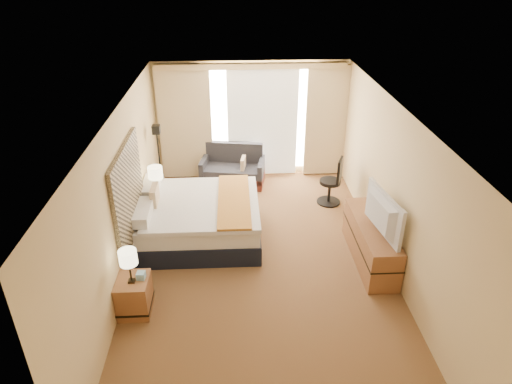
{
  "coord_description": "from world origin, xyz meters",
  "views": [
    {
      "loc": [
        -0.4,
        -6.19,
        4.62
      ],
      "look_at": [
        -0.05,
        0.4,
        1.13
      ],
      "focal_mm": 32.0,
      "sensor_mm": 36.0,
      "label": 1
    }
  ],
  "objects_px": {
    "nightstand_left": "(134,295)",
    "media_dresser": "(371,242)",
    "nightstand_right": "(158,208)",
    "desk_chair": "(333,184)",
    "floor_lamp": "(158,148)",
    "bed": "(199,219)",
    "television": "(377,214)",
    "lamp_right": "(155,173)",
    "loveseat": "(233,171)",
    "lamp_left": "(128,258)"
  },
  "relations": [
    {
      "from": "nightstand_left",
      "to": "media_dresser",
      "type": "bearing_deg",
      "value": 15.84
    },
    {
      "from": "nightstand_left",
      "to": "nightstand_right",
      "type": "height_order",
      "value": "same"
    },
    {
      "from": "nightstand_left",
      "to": "media_dresser",
      "type": "distance_m",
      "value": 3.85
    },
    {
      "from": "desk_chair",
      "to": "floor_lamp",
      "type": "bearing_deg",
      "value": -163.56
    },
    {
      "from": "nightstand_right",
      "to": "nightstand_left",
      "type": "bearing_deg",
      "value": -90.0
    },
    {
      "from": "bed",
      "to": "television",
      "type": "height_order",
      "value": "television"
    },
    {
      "from": "nightstand_left",
      "to": "floor_lamp",
      "type": "height_order",
      "value": "floor_lamp"
    },
    {
      "from": "nightstand_right",
      "to": "lamp_right",
      "type": "distance_m",
      "value": 0.72
    },
    {
      "from": "nightstand_left",
      "to": "media_dresser",
      "type": "relative_size",
      "value": 0.31
    },
    {
      "from": "bed",
      "to": "nightstand_right",
      "type": "bearing_deg",
      "value": 143.43
    },
    {
      "from": "nightstand_left",
      "to": "lamp_right",
      "type": "height_order",
      "value": "lamp_right"
    },
    {
      "from": "floor_lamp",
      "to": "television",
      "type": "distance_m",
      "value": 4.47
    },
    {
      "from": "floor_lamp",
      "to": "television",
      "type": "bearing_deg",
      "value": -34.64
    },
    {
      "from": "loveseat",
      "to": "television",
      "type": "xyz_separation_m",
      "value": [
        2.21,
        -3.28,
        0.75
      ]
    },
    {
      "from": "desk_chair",
      "to": "television",
      "type": "xyz_separation_m",
      "value": [
        0.19,
        -2.22,
        0.59
      ]
    },
    {
      "from": "lamp_left",
      "to": "lamp_right",
      "type": "height_order",
      "value": "lamp_right"
    },
    {
      "from": "nightstand_left",
      "to": "floor_lamp",
      "type": "bearing_deg",
      "value": 90.51
    },
    {
      "from": "nightstand_left",
      "to": "lamp_left",
      "type": "height_order",
      "value": "lamp_left"
    },
    {
      "from": "media_dresser",
      "to": "desk_chair",
      "type": "height_order",
      "value": "desk_chair"
    },
    {
      "from": "bed",
      "to": "floor_lamp",
      "type": "distance_m",
      "value": 1.85
    },
    {
      "from": "bed",
      "to": "loveseat",
      "type": "bearing_deg",
      "value": 73.8
    },
    {
      "from": "desk_chair",
      "to": "nightstand_left",
      "type": "bearing_deg",
      "value": -117.06
    },
    {
      "from": "nightstand_left",
      "to": "loveseat",
      "type": "xyz_separation_m",
      "value": [
        1.44,
        4.09,
        0.01
      ]
    },
    {
      "from": "lamp_left",
      "to": "bed",
      "type": "bearing_deg",
      "value": 67.56
    },
    {
      "from": "lamp_right",
      "to": "television",
      "type": "distance_m",
      "value": 4.03
    },
    {
      "from": "nightstand_right",
      "to": "media_dresser",
      "type": "bearing_deg",
      "value": -21.4
    },
    {
      "from": "floor_lamp",
      "to": "lamp_left",
      "type": "distance_m",
      "value": 3.39
    },
    {
      "from": "lamp_left",
      "to": "television",
      "type": "bearing_deg",
      "value": 13.08
    },
    {
      "from": "nightstand_right",
      "to": "desk_chair",
      "type": "xyz_separation_m",
      "value": [
        3.46,
        0.53,
        0.17
      ]
    },
    {
      "from": "nightstand_left",
      "to": "bed",
      "type": "bearing_deg",
      "value": 66.94
    },
    {
      "from": "nightstand_right",
      "to": "loveseat",
      "type": "relative_size",
      "value": 0.37
    },
    {
      "from": "media_dresser",
      "to": "bed",
      "type": "height_order",
      "value": "bed"
    },
    {
      "from": "floor_lamp",
      "to": "lamp_right",
      "type": "xyz_separation_m",
      "value": [
        0.04,
        -0.81,
        -0.16
      ]
    },
    {
      "from": "desk_chair",
      "to": "loveseat",
      "type": "bearing_deg",
      "value": 173.9
    },
    {
      "from": "lamp_right",
      "to": "television",
      "type": "bearing_deg",
      "value": -25.43
    },
    {
      "from": "bed",
      "to": "desk_chair",
      "type": "bearing_deg",
      "value": 23.05
    },
    {
      "from": "nightstand_right",
      "to": "media_dresser",
      "type": "height_order",
      "value": "media_dresser"
    },
    {
      "from": "nightstand_left",
      "to": "loveseat",
      "type": "relative_size",
      "value": 0.37
    },
    {
      "from": "media_dresser",
      "to": "loveseat",
      "type": "relative_size",
      "value": 1.22
    },
    {
      "from": "lamp_right",
      "to": "bed",
      "type": "bearing_deg",
      "value": -38.69
    },
    {
      "from": "media_dresser",
      "to": "loveseat",
      "type": "xyz_separation_m",
      "value": [
        -2.26,
        3.04,
        -0.07
      ]
    },
    {
      "from": "loveseat",
      "to": "nightstand_right",
      "type": "bearing_deg",
      "value": -122.73
    },
    {
      "from": "loveseat",
      "to": "lamp_left",
      "type": "xyz_separation_m",
      "value": [
        -1.44,
        -4.13,
        0.67
      ]
    },
    {
      "from": "loveseat",
      "to": "television",
      "type": "distance_m",
      "value": 4.02
    },
    {
      "from": "media_dresser",
      "to": "desk_chair",
      "type": "relative_size",
      "value": 1.8
    },
    {
      "from": "loveseat",
      "to": "desk_chair",
      "type": "distance_m",
      "value": 2.28
    },
    {
      "from": "nightstand_left",
      "to": "television",
      "type": "distance_m",
      "value": 3.82
    },
    {
      "from": "loveseat",
      "to": "floor_lamp",
      "type": "height_order",
      "value": "floor_lamp"
    },
    {
      "from": "desk_chair",
      "to": "lamp_right",
      "type": "relative_size",
      "value": 1.75
    },
    {
      "from": "nightstand_left",
      "to": "nightstand_right",
      "type": "bearing_deg",
      "value": 90.0
    }
  ]
}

